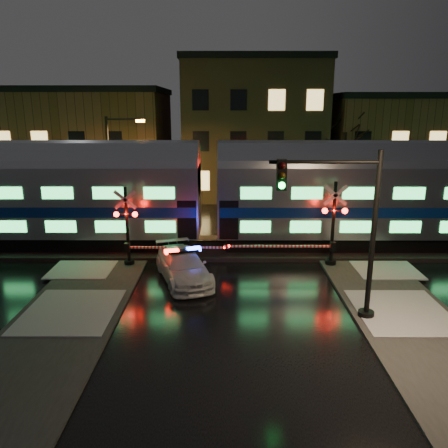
{
  "coord_description": "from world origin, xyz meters",
  "views": [
    {
      "loc": [
        -0.41,
        -18.62,
        7.88
      ],
      "look_at": [
        -0.49,
        2.5,
        2.2
      ],
      "focal_mm": 35.0,
      "sensor_mm": 36.0,
      "label": 1
    }
  ],
  "objects_px": {
    "crossing_signal_right": "(326,233)",
    "streetlight": "(113,167)",
    "crossing_signal_left": "(134,235)",
    "police_car": "(183,266)",
    "traffic_light": "(346,234)"
  },
  "relations": [
    {
      "from": "police_car",
      "to": "crossing_signal_left",
      "type": "height_order",
      "value": "crossing_signal_left"
    },
    {
      "from": "police_car",
      "to": "crossing_signal_left",
      "type": "distance_m",
      "value": 3.31
    },
    {
      "from": "crossing_signal_right",
      "to": "traffic_light",
      "type": "height_order",
      "value": "traffic_light"
    },
    {
      "from": "crossing_signal_left",
      "to": "streetlight",
      "type": "bearing_deg",
      "value": 110.92
    },
    {
      "from": "crossing_signal_left",
      "to": "traffic_light",
      "type": "height_order",
      "value": "traffic_light"
    },
    {
      "from": "crossing_signal_right",
      "to": "crossing_signal_left",
      "type": "relative_size",
      "value": 1.07
    },
    {
      "from": "police_car",
      "to": "streetlight",
      "type": "distance_m",
      "value": 10.54
    },
    {
      "from": "crossing_signal_right",
      "to": "streetlight",
      "type": "height_order",
      "value": "streetlight"
    },
    {
      "from": "streetlight",
      "to": "crossing_signal_left",
      "type": "bearing_deg",
      "value": -69.08
    },
    {
      "from": "crossing_signal_right",
      "to": "streetlight",
      "type": "distance_m",
      "value": 14.07
    },
    {
      "from": "crossing_signal_right",
      "to": "traffic_light",
      "type": "distance_m",
      "value": 5.96
    },
    {
      "from": "crossing_signal_right",
      "to": "crossing_signal_left",
      "type": "bearing_deg",
      "value": -179.97
    },
    {
      "from": "police_car",
      "to": "streetlight",
      "type": "relative_size",
      "value": 0.71
    },
    {
      "from": "police_car",
      "to": "crossing_signal_right",
      "type": "relative_size",
      "value": 0.84
    },
    {
      "from": "police_car",
      "to": "streetlight",
      "type": "bearing_deg",
      "value": 102.05
    }
  ]
}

